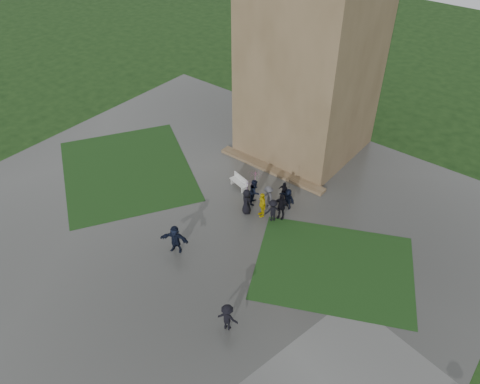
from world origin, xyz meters
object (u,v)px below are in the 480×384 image
Objects in this scene: tower at (313,35)px; pedestrian_mid at (175,239)px; pedestrian_near at (227,317)px; bench at (239,182)px.

pedestrian_mid is at bearing -88.82° from tower.
tower is 10.63× the size of pedestrian_near.
pedestrian_near is at bearing -69.82° from tower.
tower reaches higher than pedestrian_near.
bench is at bearing 73.93° from pedestrian_mid.
bench is 0.96× the size of pedestrian_near.
pedestrian_near is at bearing -39.89° from bench.
pedestrian_near reaches higher than bench.
pedestrian_mid is at bearing -37.51° from pedestrian_near.
tower is 11.07× the size of bench.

